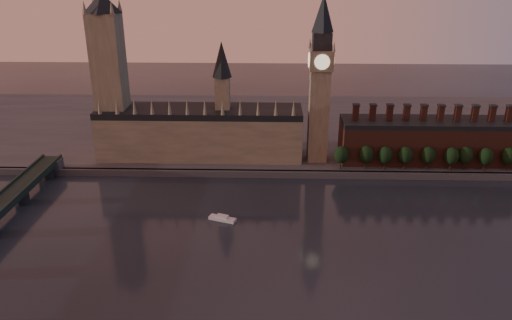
{
  "coord_description": "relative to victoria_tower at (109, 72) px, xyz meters",
  "views": [
    {
      "loc": [
        -20.5,
        -189.12,
        123.69
      ],
      "look_at": [
        -27.35,
        55.0,
        25.2
      ],
      "focal_mm": 35.0,
      "sensor_mm": 36.0,
      "label": 1
    }
  ],
  "objects": [
    {
      "name": "north_bank",
      "position": [
        120.0,
        63.04,
        -57.09
      ],
      "size": [
        900.0,
        182.0,
        4.0
      ],
      "color": "#4C4C52",
      "rests_on": "ground"
    },
    {
      "name": "embankment_tree_2",
      "position": [
        170.05,
        -20.65,
        -45.62
      ],
      "size": [
        8.6,
        8.6,
        14.88
      ],
      "color": "black",
      "rests_on": "north_bank"
    },
    {
      "name": "big_ben",
      "position": [
        130.0,
        -5.0,
        -2.26
      ],
      "size": [
        15.0,
        15.0,
        107.0
      ],
      "color": "gray",
      "rests_on": "north_bank"
    },
    {
      "name": "embankment_tree_7",
      "position": [
        230.12,
        -21.31,
        -45.62
      ],
      "size": [
        8.6,
        8.6,
        14.88
      ],
      "color": "black",
      "rests_on": "north_bank"
    },
    {
      "name": "embankment_tree_3",
      "position": [
        182.24,
        -20.57,
        -45.62
      ],
      "size": [
        8.6,
        8.6,
        14.88
      ],
      "color": "black",
      "rests_on": "north_bank"
    },
    {
      "name": "embankment_tree_1",
      "position": [
        158.79,
        -19.87,
        -45.62
      ],
      "size": [
        8.6,
        8.6,
        14.88
      ],
      "color": "black",
      "rests_on": "north_bank"
    },
    {
      "name": "victoria_tower",
      "position": [
        0.0,
        0.0,
        0.0
      ],
      "size": [
        24.0,
        24.0,
        108.0
      ],
      "color": "gray",
      "rests_on": "north_bank"
    },
    {
      "name": "embankment_tree_0",
      "position": [
        143.41,
        -20.79,
        -45.62
      ],
      "size": [
        8.6,
        8.6,
        14.88
      ],
      "color": "black",
      "rests_on": "north_bank"
    },
    {
      "name": "river_boat",
      "position": [
        76.07,
        -80.2,
        -58.02
      ],
      "size": [
        14.52,
        8.51,
        2.8
      ],
      "rotation": [
        0.0,
        0.0,
        -0.35
      ],
      "color": "silver",
      "rests_on": "ground"
    },
    {
      "name": "ground",
      "position": [
        120.0,
        -115.0,
        -59.09
      ],
      "size": [
        900.0,
        900.0,
        0.0
      ],
      "primitive_type": "plane",
      "color": "black",
      "rests_on": "ground"
    },
    {
      "name": "chimney_block",
      "position": [
        200.0,
        -5.0,
        -41.27
      ],
      "size": [
        110.0,
        25.0,
        37.0
      ],
      "color": "#53291F",
      "rests_on": "north_bank"
    },
    {
      "name": "embankment_tree_8",
      "position": [
        244.31,
        -20.14,
        -45.62
      ],
      "size": [
        8.6,
        8.6,
        14.88
      ],
      "color": "black",
      "rests_on": "north_bank"
    },
    {
      "name": "embankment_tree_6",
      "position": [
        218.69,
        -19.78,
        -45.62
      ],
      "size": [
        8.6,
        8.6,
        14.88
      ],
      "color": "black",
      "rests_on": "north_bank"
    },
    {
      "name": "palace_of_westminster",
      "position": [
        55.59,
        -0.09,
        -37.46
      ],
      "size": [
        130.0,
        30.3,
        74.0
      ],
      "color": "gray",
      "rests_on": "north_bank"
    },
    {
      "name": "embankment_tree_5",
      "position": [
        209.83,
        -21.11,
        -45.62
      ],
      "size": [
        8.6,
        8.6,
        14.88
      ],
      "color": "black",
      "rests_on": "north_bank"
    },
    {
      "name": "embankment_tree_4",
      "position": [
        196.0,
        -20.26,
        -45.62
      ],
      "size": [
        8.6,
        8.6,
        14.88
      ],
      "color": "black",
      "rests_on": "north_bank"
    }
  ]
}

